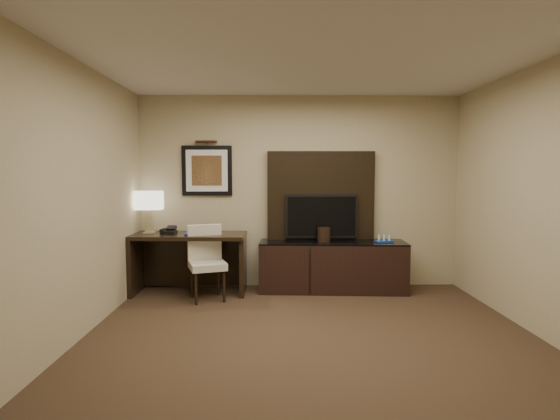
{
  "coord_description": "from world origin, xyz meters",
  "views": [
    {
      "loc": [
        -0.37,
        -3.69,
        1.61
      ],
      "look_at": [
        -0.28,
        1.8,
        1.15
      ],
      "focal_mm": 28.0,
      "sensor_mm": 36.0,
      "label": 1
    }
  ],
  "objects_px": {
    "desk_chair": "(207,265)",
    "table_lamp": "(149,214)",
    "ice_bucket": "(324,235)",
    "desk_phone": "(169,231)",
    "minibar_tray": "(384,239)",
    "credenza": "(332,266)",
    "desk": "(189,263)",
    "tv": "(321,216)"
  },
  "relations": [
    {
      "from": "tv",
      "to": "desk_phone",
      "type": "relative_size",
      "value": 5.29
    },
    {
      "from": "minibar_tray",
      "to": "credenza",
      "type": "bearing_deg",
      "value": 175.05
    },
    {
      "from": "table_lamp",
      "to": "desk",
      "type": "bearing_deg",
      "value": -8.06
    },
    {
      "from": "table_lamp",
      "to": "tv",
      "type": "bearing_deg",
      "value": 3.5
    },
    {
      "from": "ice_bucket",
      "to": "minibar_tray",
      "type": "relative_size",
      "value": 0.88
    },
    {
      "from": "ice_bucket",
      "to": "minibar_tray",
      "type": "height_order",
      "value": "ice_bucket"
    },
    {
      "from": "desk_phone",
      "to": "ice_bucket",
      "type": "bearing_deg",
      "value": 5.18
    },
    {
      "from": "ice_bucket",
      "to": "minibar_tray",
      "type": "distance_m",
      "value": 0.82
    },
    {
      "from": "desk",
      "to": "tv",
      "type": "bearing_deg",
      "value": 8.93
    },
    {
      "from": "desk",
      "to": "desk_chair",
      "type": "bearing_deg",
      "value": -47.08
    },
    {
      "from": "credenza",
      "to": "table_lamp",
      "type": "bearing_deg",
      "value": -176.81
    },
    {
      "from": "desk",
      "to": "credenza",
      "type": "bearing_deg",
      "value": 4.32
    },
    {
      "from": "desk_phone",
      "to": "ice_bucket",
      "type": "xyz_separation_m",
      "value": [
        2.08,
        0.09,
        -0.07
      ]
    },
    {
      "from": "desk",
      "to": "desk_phone",
      "type": "distance_m",
      "value": 0.52
    },
    {
      "from": "tv",
      "to": "ice_bucket",
      "type": "relative_size",
      "value": 5.0
    },
    {
      "from": "minibar_tray",
      "to": "desk_phone",
      "type": "bearing_deg",
      "value": -178.95
    },
    {
      "from": "desk_chair",
      "to": "minibar_tray",
      "type": "distance_m",
      "value": 2.38
    },
    {
      "from": "desk",
      "to": "credenza",
      "type": "distance_m",
      "value": 1.94
    },
    {
      "from": "tv",
      "to": "table_lamp",
      "type": "distance_m",
      "value": 2.35
    },
    {
      "from": "desk_chair",
      "to": "table_lamp",
      "type": "distance_m",
      "value": 1.12
    },
    {
      "from": "table_lamp",
      "to": "ice_bucket",
      "type": "height_order",
      "value": "table_lamp"
    },
    {
      "from": "desk",
      "to": "tv",
      "type": "xyz_separation_m",
      "value": [
        1.8,
        0.22,
        0.62
      ]
    },
    {
      "from": "desk_phone",
      "to": "minibar_tray",
      "type": "bearing_deg",
      "value": 3.88
    },
    {
      "from": "desk_phone",
      "to": "ice_bucket",
      "type": "distance_m",
      "value": 2.08
    },
    {
      "from": "credenza",
      "to": "table_lamp",
      "type": "relative_size",
      "value": 3.81
    },
    {
      "from": "credenza",
      "to": "desk_phone",
      "type": "bearing_deg",
      "value": -173.95
    },
    {
      "from": "desk_chair",
      "to": "ice_bucket",
      "type": "relative_size",
      "value": 4.55
    },
    {
      "from": "desk_chair",
      "to": "credenza",
      "type": "bearing_deg",
      "value": -4.37
    },
    {
      "from": "desk",
      "to": "ice_bucket",
      "type": "distance_m",
      "value": 1.86
    },
    {
      "from": "minibar_tray",
      "to": "desk",
      "type": "bearing_deg",
      "value": -179.55
    },
    {
      "from": "credenza",
      "to": "desk",
      "type": "bearing_deg",
      "value": -174.52
    },
    {
      "from": "table_lamp",
      "to": "ice_bucket",
      "type": "bearing_deg",
      "value": -0.59
    },
    {
      "from": "desk",
      "to": "minibar_tray",
      "type": "bearing_deg",
      "value": 2.4
    },
    {
      "from": "tv",
      "to": "minibar_tray",
      "type": "relative_size",
      "value": 4.41
    },
    {
      "from": "desk",
      "to": "desk_phone",
      "type": "xyz_separation_m",
      "value": [
        -0.26,
        -0.03,
        0.45
      ]
    },
    {
      "from": "desk",
      "to": "desk_phone",
      "type": "height_order",
      "value": "desk_phone"
    },
    {
      "from": "credenza",
      "to": "minibar_tray",
      "type": "bearing_deg",
      "value": -1.84
    },
    {
      "from": "tv",
      "to": "desk_chair",
      "type": "height_order",
      "value": "tv"
    },
    {
      "from": "desk",
      "to": "ice_bucket",
      "type": "height_order",
      "value": "ice_bucket"
    },
    {
      "from": "ice_bucket",
      "to": "desk",
      "type": "bearing_deg",
      "value": -178.34
    },
    {
      "from": "credenza",
      "to": "minibar_tray",
      "type": "height_order",
      "value": "minibar_tray"
    },
    {
      "from": "ice_bucket",
      "to": "credenza",
      "type": "bearing_deg",
      "value": 12.68
    }
  ]
}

